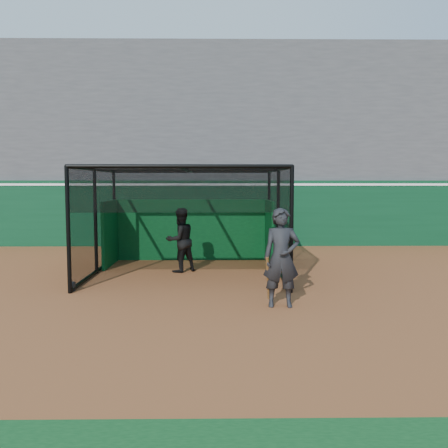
{
  "coord_description": "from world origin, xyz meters",
  "views": [
    {
      "loc": [
        0.94,
        -9.66,
        2.42
      ],
      "look_at": [
        1.09,
        2.0,
        1.4
      ],
      "focal_mm": 38.0,
      "sensor_mm": 36.0,
      "label": 1
    }
  ],
  "objects": [
    {
      "name": "ground",
      "position": [
        0.0,
        0.0,
        0.0
      ],
      "size": [
        120.0,
        120.0,
        0.0
      ],
      "primitive_type": "plane",
      "color": "brown",
      "rests_on": "ground"
    },
    {
      "name": "outfield_wall",
      "position": [
        0.0,
        8.5,
        1.29
      ],
      "size": [
        50.0,
        0.5,
        2.5
      ],
      "color": "#0A391E",
      "rests_on": "ground"
    },
    {
      "name": "grandstand",
      "position": [
        0.0,
        12.27,
        4.48
      ],
      "size": [
        50.0,
        7.85,
        8.95
      ],
      "color": "#4C4C4F",
      "rests_on": "ground"
    },
    {
      "name": "batting_cage",
      "position": [
        0.12,
        2.92,
        1.38
      ],
      "size": [
        4.95,
        4.69,
        2.77
      ],
      "color": "black",
      "rests_on": "ground"
    },
    {
      "name": "batter",
      "position": [
        -0.09,
        3.09,
        0.87
      ],
      "size": [
        1.07,
        1.03,
        1.74
      ],
      "primitive_type": "imported",
      "rotation": [
        0.0,
        0.0,
        3.77
      ],
      "color": "black",
      "rests_on": "ground"
    },
    {
      "name": "on_deck_player",
      "position": [
        2.17,
        -0.57,
        0.96
      ],
      "size": [
        0.72,
        0.48,
        1.93
      ],
      "color": "black",
      "rests_on": "ground"
    }
  ]
}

